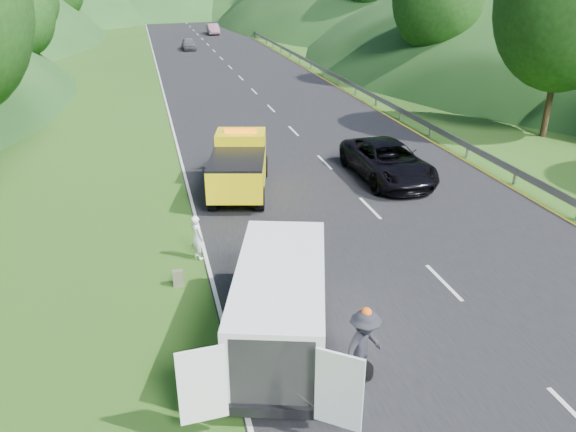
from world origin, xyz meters
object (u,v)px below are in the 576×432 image
object	(u,v)px
child	(249,300)
suitcase	(178,278)
white_van	(281,300)
tow_truck	(240,165)
woman	(198,258)
spare_tire	(359,375)
worker	(362,383)
passing_suv	(386,179)

from	to	relation	value
child	suitcase	distance (m)	2.35
white_van	tow_truck	bearing A→B (deg)	102.86
woman	suitcase	distance (m)	1.80
tow_truck	spare_tire	world-z (taller)	tow_truck
child	worker	distance (m)	4.60
passing_suv	suitcase	bearing A→B (deg)	-144.72
woman	passing_suv	size ratio (longest dim) A/B	0.25
spare_tire	child	bearing A→B (deg)	116.44
worker	suitcase	size ratio (longest dim) A/B	3.78
white_van	child	size ratio (longest dim) A/B	7.22
woman	child	distance (m)	3.15
child	spare_tire	world-z (taller)	child
child	passing_suv	distance (m)	11.71
worker	spare_tire	distance (m)	0.28
spare_tire	passing_suv	world-z (taller)	passing_suv
white_van	spare_tire	xyz separation A→B (m)	(1.52, -1.62, -1.32)
tow_truck	passing_suv	xyz separation A→B (m)	(6.77, -0.09, -1.22)
spare_tire	passing_suv	bearing A→B (deg)	63.88
suitcase	woman	bearing A→B (deg)	64.40
spare_tire	worker	bearing A→B (deg)	-98.55
child	worker	xyz separation A→B (m)	(1.90, -4.18, 0.00)
woman	spare_tire	bearing A→B (deg)	177.48
tow_truck	child	world-z (taller)	tow_truck
woman	worker	distance (m)	7.74
child	suitcase	xyz separation A→B (m)	(-1.92, 1.32, 0.26)
white_van	suitcase	bearing A→B (deg)	140.29
woman	passing_suv	bearing A→B (deg)	-85.55
white_van	passing_suv	xyz separation A→B (m)	(7.62, 10.81, -1.32)
woman	worker	bearing A→B (deg)	176.35
worker	spare_tire	xyz separation A→B (m)	(0.04, 0.28, 0.00)
passing_suv	child	bearing A→B (deg)	-133.91
spare_tire	tow_truck	bearing A→B (deg)	93.09
tow_truck	spare_tire	distance (m)	12.59
white_van	passing_suv	world-z (taller)	white_van
white_van	spare_tire	size ratio (longest dim) A/B	10.73
suitcase	passing_suv	bearing A→B (deg)	35.86
white_van	suitcase	world-z (taller)	white_van
child	passing_suv	size ratio (longest dim) A/B	0.16
child	worker	size ratio (longest dim) A/B	0.50
suitcase	spare_tire	size ratio (longest dim) A/B	0.78
suitcase	passing_suv	distance (m)	12.29
tow_truck	suitcase	world-z (taller)	tow_truck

